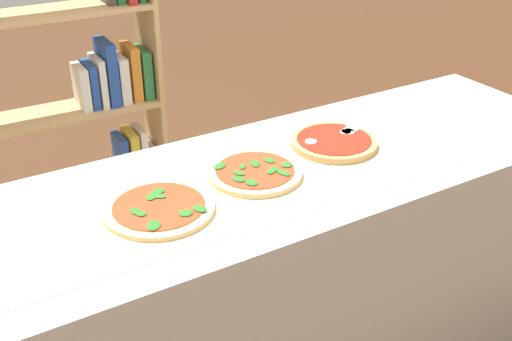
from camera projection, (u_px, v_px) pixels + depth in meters
The scene contains 6 objects.
counter at pixel (256, 296), 2.03m from camera, with size 2.33×0.67×0.89m, color beige.
parchment_paper at pixel (256, 176), 1.82m from camera, with size 2.05×0.47×0.00m, color beige.
pizza_spinach_0 at pixel (159, 208), 1.65m from camera, with size 0.30×0.30×0.02m.
pizza_spinach_1 at pixel (255, 172), 1.82m from camera, with size 0.28×0.28×0.02m.
pizza_mozzarella_2 at pixel (334, 142), 1.99m from camera, with size 0.28×0.28×0.03m.
bookshelf at pixel (96, 118), 2.54m from camera, with size 0.72×0.24×1.60m.
Camera 1 is at (-0.82, -1.37, 1.77)m, focal length 43.90 mm.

